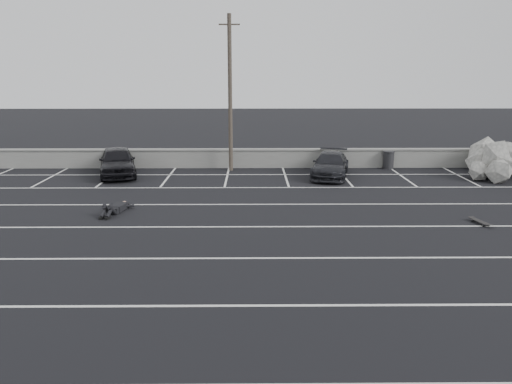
{
  "coord_description": "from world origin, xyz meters",
  "views": [
    {
      "loc": [
        -0.74,
        -13.53,
        5.24
      ],
      "look_at": [
        -0.58,
        4.01,
        1.0
      ],
      "focal_mm": 35.0,
      "sensor_mm": 36.0,
      "label": 1
    }
  ],
  "objects_px": {
    "trash_bin": "(388,160)",
    "riprap_pile": "(503,164)",
    "skateboard": "(480,222)",
    "car_left": "(117,161)",
    "utility_pole": "(230,94)",
    "car_right": "(330,165)",
    "person": "(118,204)"
  },
  "relations": [
    {
      "from": "trash_bin",
      "to": "riprap_pile",
      "type": "bearing_deg",
      "value": -21.69
    },
    {
      "from": "trash_bin",
      "to": "skateboard",
      "type": "xyz_separation_m",
      "value": [
        0.51,
        -10.35,
        -0.42
      ]
    },
    {
      "from": "car_left",
      "to": "skateboard",
      "type": "distance_m",
      "value": 17.31
    },
    {
      "from": "trash_bin",
      "to": "riprap_pile",
      "type": "relative_size",
      "value": 0.19
    },
    {
      "from": "utility_pole",
      "to": "skateboard",
      "type": "xyz_separation_m",
      "value": [
        9.21,
        -9.95,
        -4.03
      ]
    },
    {
      "from": "car_right",
      "to": "trash_bin",
      "type": "xyz_separation_m",
      "value": [
        3.55,
        2.11,
        -0.11
      ]
    },
    {
      "from": "utility_pole",
      "to": "person",
      "type": "height_order",
      "value": "utility_pole"
    },
    {
      "from": "utility_pole",
      "to": "trash_bin",
      "type": "height_order",
      "value": "utility_pole"
    },
    {
      "from": "car_right",
      "to": "riprap_pile",
      "type": "height_order",
      "value": "riprap_pile"
    },
    {
      "from": "riprap_pile",
      "to": "person",
      "type": "xyz_separation_m",
      "value": [
        -18.05,
        -6.36,
        -0.37
      ]
    },
    {
      "from": "utility_pole",
      "to": "skateboard",
      "type": "relative_size",
      "value": 9.06
    },
    {
      "from": "car_left",
      "to": "skateboard",
      "type": "height_order",
      "value": "car_left"
    },
    {
      "from": "car_left",
      "to": "person",
      "type": "height_order",
      "value": "car_left"
    },
    {
      "from": "trash_bin",
      "to": "car_right",
      "type": "bearing_deg",
      "value": -149.3
    },
    {
      "from": "car_right",
      "to": "riprap_pile",
      "type": "distance_m",
      "value": 8.87
    },
    {
      "from": "person",
      "to": "skateboard",
      "type": "distance_m",
      "value": 13.37
    },
    {
      "from": "car_right",
      "to": "trash_bin",
      "type": "distance_m",
      "value": 4.13
    },
    {
      "from": "car_right",
      "to": "car_left",
      "type": "bearing_deg",
      "value": -168.24
    },
    {
      "from": "car_left",
      "to": "trash_bin",
      "type": "relative_size",
      "value": 4.43
    },
    {
      "from": "person",
      "to": "car_right",
      "type": "bearing_deg",
      "value": 45.22
    },
    {
      "from": "car_right",
      "to": "riprap_pile",
      "type": "relative_size",
      "value": 0.8
    },
    {
      "from": "riprap_pile",
      "to": "skateboard",
      "type": "xyz_separation_m",
      "value": [
        -4.81,
        -8.23,
        -0.54
      ]
    },
    {
      "from": "utility_pole",
      "to": "trash_bin",
      "type": "xyz_separation_m",
      "value": [
        8.7,
        0.4,
        -3.62
      ]
    },
    {
      "from": "car_left",
      "to": "utility_pole",
      "type": "bearing_deg",
      "value": -2.41
    },
    {
      "from": "car_right",
      "to": "trash_bin",
      "type": "relative_size",
      "value": 4.29
    },
    {
      "from": "car_right",
      "to": "riprap_pile",
      "type": "bearing_deg",
      "value": 13.6
    },
    {
      "from": "riprap_pile",
      "to": "person",
      "type": "relative_size",
      "value": 2.0
    },
    {
      "from": "car_left",
      "to": "car_right",
      "type": "bearing_deg",
      "value": -17.36
    },
    {
      "from": "person",
      "to": "skateboard",
      "type": "xyz_separation_m",
      "value": [
        13.24,
        -1.87,
        -0.17
      ]
    },
    {
      "from": "riprap_pile",
      "to": "person",
      "type": "distance_m",
      "value": 19.14
    },
    {
      "from": "car_right",
      "to": "person",
      "type": "bearing_deg",
      "value": -131.59
    },
    {
      "from": "trash_bin",
      "to": "person",
      "type": "bearing_deg",
      "value": -146.34
    }
  ]
}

